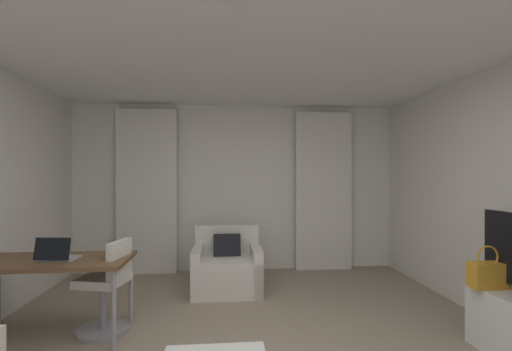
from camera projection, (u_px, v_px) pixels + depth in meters
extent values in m
cube|color=silver|center=(237.00, 188.00, 5.56)|extent=(5.12, 0.06, 2.60)
cube|color=white|center=(253.00, 20.00, 2.54)|extent=(5.12, 6.12, 0.06)
cube|color=silver|center=(147.00, 191.00, 5.31)|extent=(0.90, 0.06, 2.50)
cube|color=silver|center=(324.00, 191.00, 5.56)|extent=(0.90, 0.06, 2.50)
cube|color=silver|center=(227.00, 274.00, 4.54)|extent=(0.88, 0.83, 0.43)
cube|color=silver|center=(227.00, 238.00, 4.88)|extent=(0.87, 0.15, 0.37)
cube|color=silver|center=(256.00, 268.00, 4.57)|extent=(0.12, 0.83, 0.57)
cube|color=silver|center=(198.00, 269.00, 4.51)|extent=(0.12, 0.83, 0.57)
cube|color=black|center=(227.00, 248.00, 4.66)|extent=(0.36, 0.20, 0.37)
cube|color=brown|center=(52.00, 261.00, 3.23)|extent=(1.38, 0.66, 0.04)
cylinder|color=#99999E|center=(131.00, 289.00, 3.57)|extent=(0.04, 0.04, 0.68)
cylinder|color=#99999E|center=(114.00, 310.00, 3.01)|extent=(0.04, 0.04, 0.68)
cylinder|color=gray|center=(103.00, 308.00, 3.34)|extent=(0.06, 0.06, 0.46)
cylinder|color=gray|center=(103.00, 330.00, 3.34)|extent=(0.48, 0.48, 0.04)
cube|color=silver|center=(103.00, 280.00, 3.34)|extent=(0.48, 0.48, 0.08)
cube|color=silver|center=(119.00, 259.00, 3.31)|extent=(0.14, 0.36, 0.34)
cube|color=#ADADB2|center=(59.00, 258.00, 3.23)|extent=(0.35, 0.26, 0.02)
cube|color=black|center=(52.00, 249.00, 3.12)|extent=(0.32, 0.09, 0.20)
cube|color=orange|center=(488.00, 275.00, 3.01)|extent=(0.30, 0.14, 0.22)
torus|color=orange|center=(488.00, 257.00, 3.01)|extent=(0.20, 0.02, 0.20)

